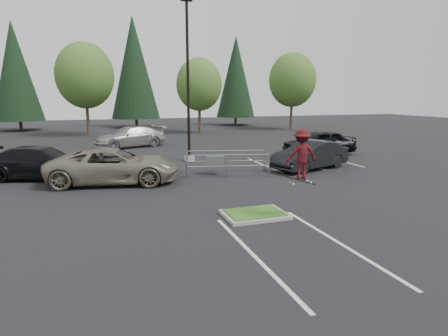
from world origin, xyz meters
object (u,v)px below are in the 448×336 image
object	(u,v)px
decid_b	(85,78)
car_r_charc	(310,155)
conif_a	(15,71)
cart_corral	(218,160)
skateboarder	(302,155)
car_far_silver	(131,137)
conif_c	(236,77)
light_pole	(188,90)
decid_c	(199,86)
car_r_black	(319,143)
decid_d	(292,82)
car_l_tan	(113,166)
car_l_black	(40,163)
conif_b	(134,68)

from	to	relation	value
decid_b	car_r_charc	xyz separation A→B (m)	(12.51, -23.53, -5.22)
decid_b	conif_a	distance (m)	12.43
cart_corral	car_r_charc	bearing A→B (deg)	11.42
skateboarder	car_far_silver	distance (m)	21.57
conif_c	light_pole	bearing A→B (deg)	-116.15
decid_c	car_far_silver	distance (m)	13.56
decid_c	decid_b	bearing A→B (deg)	176.66
cart_corral	car_r_black	size ratio (longest dim) A/B	0.88
conif_c	decid_d	bearing A→B (deg)	-66.47
conif_c	car_l_tan	bearing A→B (deg)	-119.65
car_l_black	decid_b	bearing A→B (deg)	13.44
conif_b	car_far_silver	distance (m)	21.61
decid_b	light_pole	bearing A→B (deg)	-70.65
conif_b	decid_b	bearing A→B (deg)	-121.09
car_l_tan	car_r_charc	distance (m)	11.00
cart_corral	conif_a	bearing A→B (deg)	128.64
car_l_tan	car_far_silver	xyz separation A→B (m)	(2.01, 13.20, -0.00)
conif_b	car_l_tan	xyz separation A→B (m)	(-4.50, -33.50, -6.99)
car_r_charc	skateboarder	bearing A→B (deg)	-52.20
decid_b	car_far_silver	xyz separation A→B (m)	(3.52, -10.33, -5.19)
light_pole	car_l_black	bearing A→B (deg)	-161.65
decid_c	conif_b	distance (m)	12.51
skateboarder	car_l_black	size ratio (longest dim) A/B	0.33
car_r_charc	car_far_silver	size ratio (longest dim) A/B	0.85
light_pole	car_r_black	distance (m)	10.20
conif_a	car_r_black	size ratio (longest dim) A/B	2.49
decid_b	cart_corral	xyz separation A→B (m)	(6.96, -23.27, -5.26)
decid_c	car_l_tan	bearing A→B (deg)	-114.68
decid_b	decid_c	world-z (taller)	decid_b
decid_b	car_l_black	xyz separation A→B (m)	(-1.99, -21.35, -5.21)
decid_d	car_l_black	size ratio (longest dim) A/B	1.64
skateboarder	car_r_charc	size ratio (longest dim) A/B	0.38
conif_c	decid_b	bearing A→B (deg)	-155.86
light_pole	conif_a	xyz separation A→B (m)	(-14.50, 28.00, 2.54)
decid_d	car_r_charc	xyz separation A→B (m)	(-11.49, -23.33, -5.09)
conif_c	car_l_black	xyz separation A→B (m)	(-22.00, -30.32, -6.01)
conif_b	conif_c	world-z (taller)	conif_b
decid_d	cart_corral	distance (m)	29.14
light_pole	car_r_charc	size ratio (longest dim) A/B	2.02
decid_b	cart_corral	distance (m)	24.86
car_l_black	car_far_silver	bearing A→B (deg)	-7.79
light_pole	conif_c	size ratio (longest dim) A/B	0.81
light_pole	skateboarder	bearing A→B (deg)	-86.92
conif_b	car_far_silver	world-z (taller)	conif_b
decid_d	car_r_black	xyz separation A→B (m)	(-7.99, -18.83, -5.02)
conif_c	car_far_silver	distance (m)	26.08
conif_a	car_l_black	distance (m)	32.02
car_r_black	conif_b	bearing A→B (deg)	-156.14
decid_d	skateboarder	xyz separation A→B (m)	(-16.79, -31.33, -3.61)
conif_a	cart_corral	xyz separation A→B (m)	(14.95, -32.74, -6.32)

